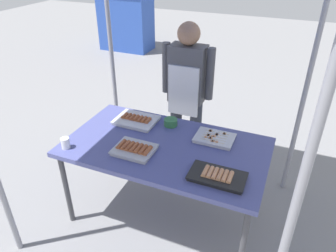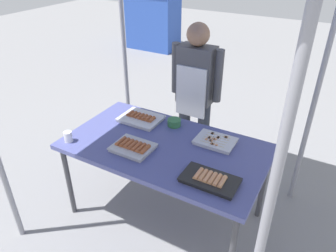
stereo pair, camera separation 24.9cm
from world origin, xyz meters
name	(u,v)px [view 2 (the right image)]	position (x,y,z in m)	size (l,w,h in m)	color
ground_plane	(165,213)	(0.00, 0.00, 0.00)	(18.00, 18.00, 0.00)	slate
stall_table	(165,150)	(0.00, 0.00, 0.70)	(1.60, 0.90, 0.75)	#4C518C
tray_grilled_sausages	(133,147)	(-0.19, -0.18, 0.77)	(0.31, 0.25, 0.05)	#ADADB2
tray_meat_skewers	(215,141)	(0.34, 0.22, 0.77)	(0.31, 0.23, 0.04)	silver
tray_pork_links	(141,118)	(-0.39, 0.24, 0.77)	(0.37, 0.28, 0.06)	silver
tray_spring_rolls	(210,180)	(0.49, -0.24, 0.77)	(0.39, 0.22, 0.05)	black
condiment_bowl	(174,122)	(-0.08, 0.31, 0.78)	(0.12, 0.12, 0.06)	#33723F
drink_cup_near_edge	(68,137)	(-0.71, -0.34, 0.79)	(0.07, 0.07, 0.09)	white
vendor_woman	(195,89)	(-0.11, 0.78, 0.91)	(0.52, 0.23, 1.54)	#333842
neighbor_stall_left	(153,8)	(-2.79, 4.31, 0.87)	(1.10, 0.64, 1.73)	#2D51B2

